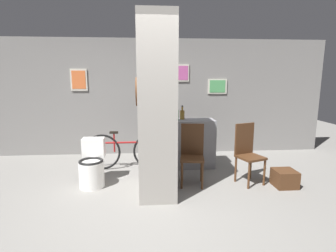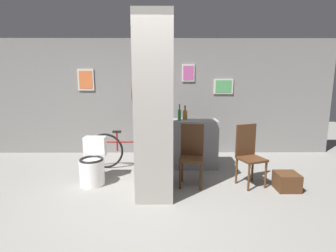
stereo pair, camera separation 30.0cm
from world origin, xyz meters
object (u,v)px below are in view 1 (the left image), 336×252
object	(u,v)px
chair_near_pillar	(192,152)
chair_by_doorway	(248,151)
bottle_tall	(177,114)
bicycle	(127,151)
toilet	(92,167)

from	to	relation	value
chair_near_pillar	chair_by_doorway	distance (m)	0.93
bottle_tall	chair_by_doorway	bearing A→B (deg)	-36.07
bicycle	bottle_tall	size ratio (longest dim) A/B	5.18
chair_near_pillar	bottle_tall	world-z (taller)	bottle_tall
chair_by_doorway	bicycle	distance (m)	2.22
bottle_tall	chair_near_pillar	bearing A→B (deg)	-77.97
toilet	chair_near_pillar	bearing A→B (deg)	-1.23
toilet	chair_by_doorway	size ratio (longest dim) A/B	0.75
chair_near_pillar	bottle_tall	distance (m)	0.96
toilet	bottle_tall	distance (m)	1.81
chair_near_pillar	chair_by_doorway	size ratio (longest dim) A/B	1.00
chair_by_doorway	bottle_tall	bearing A→B (deg)	123.59
chair_by_doorway	bicycle	size ratio (longest dim) A/B	0.61
chair_near_pillar	toilet	bearing A→B (deg)	-172.35
bicycle	chair_near_pillar	bearing A→B (deg)	-34.85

